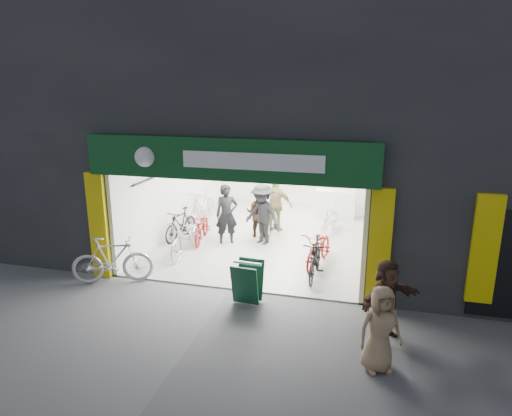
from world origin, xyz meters
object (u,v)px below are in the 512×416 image
at_px(bike_left_front, 187,237).
at_px(sandwich_board, 248,281).
at_px(parked_bike, 112,260).
at_px(pedestrian_near, 380,329).
at_px(bike_right_front, 315,258).

xyz_separation_m(bike_left_front, sandwich_board, (2.37, -2.34, -0.02)).
height_order(bike_left_front, parked_bike, parked_bike).
xyz_separation_m(bike_left_front, parked_bike, (-1.00, -2.14, 0.05)).
bearing_deg(bike_left_front, sandwich_board, -43.41).
xyz_separation_m(parked_bike, sandwich_board, (3.37, -0.20, -0.07)).
height_order(parked_bike, pedestrian_near, pedestrian_near).
bearing_deg(sandwich_board, pedestrian_near, -28.59).
distance_m(bike_right_front, parked_bike, 4.83).
height_order(bike_right_front, parked_bike, parked_bike).
xyz_separation_m(parked_bike, pedestrian_near, (6.10, -1.95, 0.17)).
xyz_separation_m(bike_right_front, pedestrian_near, (1.50, -3.42, 0.23)).
height_order(bike_right_front, pedestrian_near, pedestrian_near).
xyz_separation_m(bike_left_front, bike_right_front, (3.60, -0.67, -0.02)).
relative_size(bike_left_front, sandwich_board, 2.19).
distance_m(bike_left_front, sandwich_board, 3.33).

